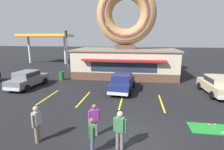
# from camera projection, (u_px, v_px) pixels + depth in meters

# --- Properties ---
(ground_plane) EXTENTS (160.00, 160.00, 0.00)m
(ground_plane) POSITION_uv_depth(u_px,v_px,m) (129.00, 138.00, 8.45)
(ground_plane) COLOR black
(donut_shop_building) EXTENTS (12.30, 6.75, 10.96)m
(donut_shop_building) POSITION_uv_depth(u_px,v_px,m) (125.00, 46.00, 21.31)
(donut_shop_building) COLOR brown
(donut_shop_building) RESTS_ON ground
(putting_mat) EXTENTS (3.36, 1.18, 0.03)m
(putting_mat) POSITION_uv_depth(u_px,v_px,m) (223.00, 130.00, 9.20)
(putting_mat) COLOR #1E842D
(putting_mat) RESTS_ON ground
(mini_donut_near_left) EXTENTS (0.13, 0.13, 0.04)m
(mini_donut_near_left) POSITION_uv_depth(u_px,v_px,m) (223.00, 133.00, 8.84)
(mini_donut_near_left) COLOR #E5C666
(mini_donut_near_left) RESTS_ON putting_mat
(mini_donut_mid_centre) EXTENTS (0.13, 0.13, 0.04)m
(mini_donut_mid_centre) POSITION_uv_depth(u_px,v_px,m) (209.00, 124.00, 9.68)
(mini_donut_mid_centre) COLOR #D17F47
(mini_donut_mid_centre) RESTS_ON putting_mat
(mini_donut_mid_right) EXTENTS (0.13, 0.13, 0.04)m
(mini_donut_mid_right) POSITION_uv_depth(u_px,v_px,m) (215.00, 124.00, 9.67)
(mini_donut_mid_right) COLOR #D17F47
(mini_donut_mid_right) RESTS_ON putting_mat
(golf_ball) EXTENTS (0.04, 0.04, 0.04)m
(golf_ball) POSITION_uv_depth(u_px,v_px,m) (215.00, 128.00, 9.29)
(golf_ball) COLOR white
(golf_ball) RESTS_ON putting_mat
(car_champagne) EXTENTS (2.09, 4.61, 1.60)m
(car_champagne) POSITION_uv_depth(u_px,v_px,m) (217.00, 84.00, 14.71)
(car_champagne) COLOR #BCAD89
(car_champagne) RESTS_ON ground
(car_grey) EXTENTS (2.20, 4.66, 1.60)m
(car_grey) POSITION_uv_depth(u_px,v_px,m) (28.00, 78.00, 16.86)
(car_grey) COLOR slate
(car_grey) RESTS_ON ground
(car_navy) EXTENTS (2.24, 4.68, 1.60)m
(car_navy) POSITION_uv_depth(u_px,v_px,m) (122.00, 82.00, 15.67)
(car_navy) COLOR navy
(car_navy) RESTS_ON ground
(pedestrian_blue_sweater_man) EXTENTS (0.58, 0.33, 1.77)m
(pedestrian_blue_sweater_man) POSITION_uv_depth(u_px,v_px,m) (120.00, 129.00, 7.39)
(pedestrian_blue_sweater_man) COLOR slate
(pedestrian_blue_sweater_man) RESTS_ON ground
(pedestrian_hooded_kid) EXTENTS (0.29, 0.59, 1.76)m
(pedestrian_hooded_kid) POSITION_uv_depth(u_px,v_px,m) (37.00, 122.00, 7.96)
(pedestrian_hooded_kid) COLOR #7F7056
(pedestrian_hooded_kid) RESTS_ON ground
(pedestrian_leather_jacket_man) EXTENTS (0.53, 0.39, 1.66)m
(pedestrian_leather_jacket_man) POSITION_uv_depth(u_px,v_px,m) (94.00, 119.00, 8.44)
(pedestrian_leather_jacket_man) COLOR slate
(pedestrian_leather_jacket_man) RESTS_ON ground
(pedestrian_clipboard_woman) EXTENTS (0.35, 0.57, 1.61)m
(pedestrian_clipboard_woman) POSITION_uv_depth(u_px,v_px,m) (92.00, 134.00, 7.13)
(pedestrian_clipboard_woman) COLOR #474C66
(pedestrian_clipboard_woman) RESTS_ON ground
(trash_bin) EXTENTS (0.57, 0.57, 0.97)m
(trash_bin) POSITION_uv_depth(u_px,v_px,m) (62.00, 76.00, 19.77)
(trash_bin) COLOR #1E662D
(trash_bin) RESTS_ON ground
(traffic_light_pole) EXTENTS (0.28, 0.47, 5.80)m
(traffic_light_pole) POSITION_uv_depth(u_px,v_px,m) (67.00, 45.00, 25.83)
(traffic_light_pole) COLOR #595B60
(traffic_light_pole) RESTS_ON ground
(gas_station_canopy) EXTENTS (9.00, 4.46, 5.30)m
(gas_station_canopy) POSITION_uv_depth(u_px,v_px,m) (46.00, 37.00, 31.39)
(gas_station_canopy) COLOR silver
(gas_station_canopy) RESTS_ON ground
(parking_stripe_far_left) EXTENTS (0.12, 3.60, 0.01)m
(parking_stripe_far_left) POSITION_uv_depth(u_px,v_px,m) (48.00, 97.00, 14.27)
(parking_stripe_far_left) COLOR yellow
(parking_stripe_far_left) RESTS_ON ground
(parking_stripe_left) EXTENTS (0.12, 3.60, 0.01)m
(parking_stripe_left) POSITION_uv_depth(u_px,v_px,m) (84.00, 99.00, 13.84)
(parking_stripe_left) COLOR yellow
(parking_stripe_left) RESTS_ON ground
(parking_stripe_mid_left) EXTENTS (0.12, 3.60, 0.01)m
(parking_stripe_mid_left) POSITION_uv_depth(u_px,v_px,m) (121.00, 101.00, 13.41)
(parking_stripe_mid_left) COLOR yellow
(parking_stripe_mid_left) RESTS_ON ground
(parking_stripe_centre) EXTENTS (0.12, 3.60, 0.01)m
(parking_stripe_centre) POSITION_uv_depth(u_px,v_px,m) (162.00, 103.00, 12.97)
(parking_stripe_centre) COLOR yellow
(parking_stripe_centre) RESTS_ON ground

